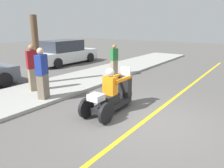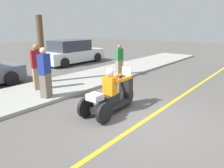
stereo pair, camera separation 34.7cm
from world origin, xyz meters
name	(u,v)px [view 2 (the right image)]	position (x,y,z in m)	size (l,w,h in m)	color
ground_plane	(144,121)	(0.00, 0.00, 0.00)	(60.00, 60.00, 0.00)	#565451
lane_stripe	(144,121)	(-0.01, 0.00, 0.00)	(24.00, 0.12, 0.01)	gold
sidewalk_strip	(46,90)	(0.00, 4.60, 0.06)	(28.00, 2.80, 0.12)	#9E9E99
motorcycle_trike	(112,96)	(-0.01, 1.15, 0.50)	(2.25, 0.81, 1.41)	black
spectator_mid_group	(38,68)	(-0.17, 4.76, 0.99)	(0.49, 0.38, 1.80)	gray
spectator_by_tree	(45,74)	(-0.60, 3.67, 0.98)	(0.48, 0.38, 1.77)	#726656
spectator_end_of_line	(119,60)	(3.99, 3.81, 0.86)	(0.41, 0.30, 1.54)	gray
parked_car_lot_left	(72,52)	(5.34, 8.91, 0.76)	(4.76, 2.08, 1.63)	silver
tree_trunk	(41,50)	(0.62, 5.58, 1.58)	(0.28, 0.28, 2.92)	brown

